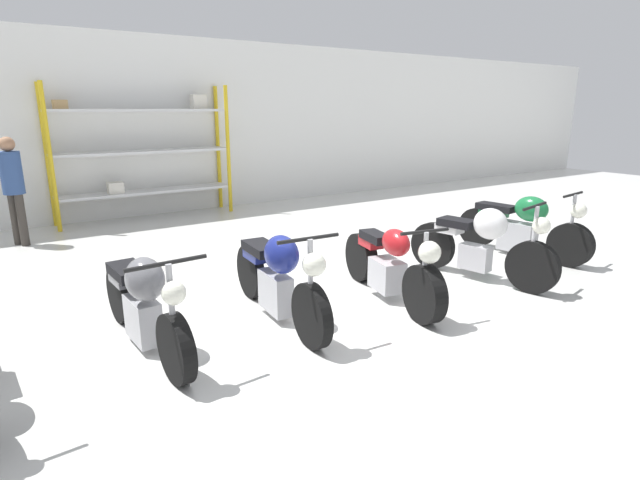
% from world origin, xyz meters
% --- Properties ---
extents(ground_plane, '(30.00, 30.00, 0.00)m').
position_xyz_m(ground_plane, '(0.00, 0.00, 0.00)').
color(ground_plane, silver).
extents(back_wall, '(30.00, 0.08, 3.60)m').
position_xyz_m(back_wall, '(0.00, 6.38, 1.80)').
color(back_wall, white).
rests_on(back_wall, ground_plane).
extents(shelving_rack, '(3.43, 0.63, 2.63)m').
position_xyz_m(shelving_rack, '(-0.48, 6.01, 1.37)').
color(shelving_rack, gold).
rests_on(shelving_rack, ground_plane).
extents(motorcycle_grey, '(0.65, 2.11, 1.02)m').
position_xyz_m(motorcycle_grey, '(-2.06, 0.20, 0.46)').
color(motorcycle_grey, black).
rests_on(motorcycle_grey, ground_plane).
extents(motorcycle_blue, '(0.62, 2.12, 1.06)m').
position_xyz_m(motorcycle_blue, '(-0.72, 0.10, 0.49)').
color(motorcycle_blue, black).
rests_on(motorcycle_blue, ground_plane).
extents(motorcycle_red, '(0.68, 2.05, 0.98)m').
position_xyz_m(motorcycle_red, '(0.64, -0.11, 0.42)').
color(motorcycle_red, black).
rests_on(motorcycle_red, ground_plane).
extents(motorcycle_white, '(0.69, 2.01, 1.08)m').
position_xyz_m(motorcycle_white, '(2.07, -0.23, 0.51)').
color(motorcycle_white, black).
rests_on(motorcycle_white, ground_plane).
extents(motorcycle_green, '(0.62, 2.09, 1.04)m').
position_xyz_m(motorcycle_green, '(3.49, 0.18, 0.45)').
color(motorcycle_green, black).
rests_on(motorcycle_green, ground_plane).
extents(person_browsing, '(0.44, 0.44, 1.75)m').
position_xyz_m(person_browsing, '(-2.79, 5.04, 1.03)').
color(person_browsing, '#38332D').
rests_on(person_browsing, ground_plane).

